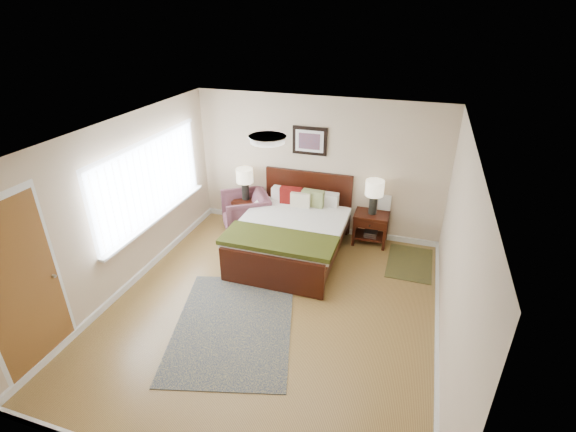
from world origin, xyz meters
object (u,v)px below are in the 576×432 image
at_px(lamp_left, 245,179).
at_px(lamp_right, 374,191).
at_px(bed, 292,227).
at_px(nightstand_left, 246,205).
at_px(armchair, 246,213).
at_px(rug_persian, 234,325).
at_px(nightstand_right, 371,225).

relative_size(lamp_left, lamp_right, 1.00).
bearing_deg(bed, nightstand_left, 146.09).
height_order(bed, armchair, bed).
height_order(bed, rug_persian, bed).
distance_m(nightstand_left, rug_persian, 2.93).
bearing_deg(nightstand_right, lamp_right, 90.00).
distance_m(nightstand_left, armchair, 0.27).
relative_size(bed, rug_persian, 0.98).
bearing_deg(lamp_right, lamp_left, 180.00).
bearing_deg(lamp_left, armchair, -69.19).
bearing_deg(nightstand_left, bed, -33.91).
height_order(nightstand_right, lamp_left, lamp_left).
relative_size(nightstand_right, rug_persian, 0.27).
height_order(nightstand_left, armchair, armchair).
bearing_deg(nightstand_left, lamp_right, 0.46).
xyz_separation_m(nightstand_left, armchair, (0.10, -0.25, -0.03)).
xyz_separation_m(bed, rug_persian, (-0.21, -1.95, -0.52)).
xyz_separation_m(nightstand_left, nightstand_right, (2.39, 0.01, -0.04)).
bearing_deg(nightstand_right, lamp_left, 179.66).
bearing_deg(armchair, bed, 29.99).
relative_size(bed, lamp_right, 3.47).
distance_m(nightstand_left, lamp_right, 2.46).
bearing_deg(lamp_left, lamp_right, 0.00).
bearing_deg(armchair, rug_persian, -14.15).
height_order(nightstand_right, armchair, armchair).
relative_size(nightstand_right, lamp_right, 0.97).
bearing_deg(nightstand_left, armchair, -67.73).
height_order(bed, lamp_right, lamp_right).
xyz_separation_m(armchair, rug_persian, (0.86, -2.49, -0.37)).
bearing_deg(lamp_left, bed, -34.56).
xyz_separation_m(bed, nightstand_right, (1.21, 0.80, -0.16)).
xyz_separation_m(nightstand_right, armchair, (-2.29, -0.26, 0.01)).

